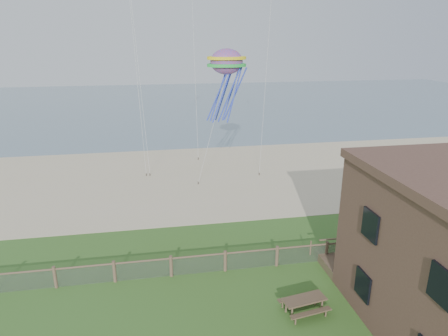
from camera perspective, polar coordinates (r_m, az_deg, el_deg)
The scene contains 6 objects.
sand_beach at distance 37.49m, azimuth -4.19°, elevation -1.30°, with size 72.00×20.00×0.02m, color #C5B58E.
ocean at distance 80.23m, azimuth -7.59°, elevation 9.12°, with size 160.00×68.00×0.02m, color slate.
chainlink_fence at distance 22.87m, azimuth 0.18°, elevation -13.30°, with size 36.20×0.20×1.25m, color brown, non-canonical shape.
motel_deck at distance 27.43m, azimuth 28.95°, elevation -10.80°, with size 15.00×2.00×0.50m, color brown.
picnic_table at distance 20.37m, azimuth 11.36°, elevation -18.54°, with size 2.07×1.56×0.87m, color brown, non-canonical shape.
octopus_kite at distance 30.90m, azimuth 0.37°, elevation 12.06°, with size 2.96×2.09×6.09m, color red, non-canonical shape.
Camera 1 is at (-3.49, -13.17, 12.52)m, focal length 32.00 mm.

